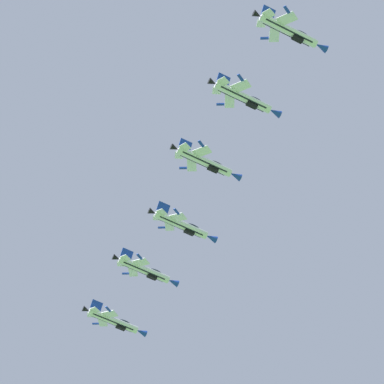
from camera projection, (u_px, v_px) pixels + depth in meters
The scene contains 6 objects.
fighter_jet_lead at pixel (114, 321), 193.10m from camera, with size 15.31×9.42×5.43m.
fighter_jet_left_wing at pixel (145, 270), 186.19m from camera, with size 15.31×9.40×5.45m.
fighter_jet_right_wing at pixel (182, 225), 177.60m from camera, with size 15.31×9.15×6.11m.
fighter_jet_left_outer at pixel (206, 162), 171.45m from camera, with size 15.31×9.47×5.36m.
fighter_jet_right_outer at pixel (244, 98), 165.06m from camera, with size 15.31×9.37×5.48m.
fighter_jet_trail_slot at pixel (290, 31), 159.22m from camera, with size 15.31×9.21×5.92m.
Camera 1 is at (4.86, -6.40, 1.46)m, focal length 78.57 mm.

